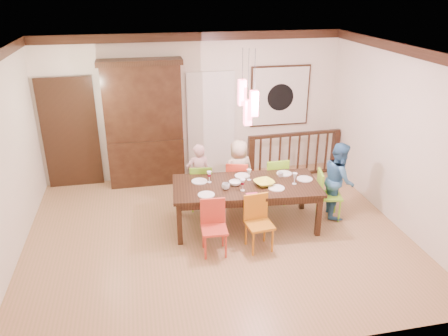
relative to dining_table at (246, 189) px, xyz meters
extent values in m
plane|color=#A4834F|center=(-0.52, -0.22, -0.68)|extent=(6.00, 6.00, 0.00)
plane|color=white|center=(-0.52, -0.22, 2.22)|extent=(6.00, 6.00, 0.00)
plane|color=beige|center=(-0.52, 2.28, 0.77)|extent=(6.00, 0.00, 6.00)
plane|color=beige|center=(-3.52, -0.22, 0.77)|extent=(0.00, 5.00, 5.00)
plane|color=beige|center=(2.48, -0.22, 0.77)|extent=(0.00, 5.00, 5.00)
cube|color=black|center=(-2.92, 2.23, 0.37)|extent=(1.04, 0.07, 2.24)
cube|color=silver|center=(-0.17, 2.25, 0.37)|extent=(0.97, 0.05, 2.22)
cube|color=black|center=(1.28, 2.25, 0.92)|extent=(1.25, 0.04, 1.25)
cube|color=silver|center=(1.28, 2.23, 0.92)|extent=(1.18, 0.02, 1.18)
cylinder|color=black|center=(1.28, 2.21, 0.90)|extent=(0.56, 0.01, 0.56)
cube|color=#EB465F|center=(-0.08, 0.05, 1.57)|extent=(0.11, 0.11, 0.38)
cylinder|color=black|center=(-0.08, 0.05, 1.99)|extent=(0.01, 0.01, 0.46)
cube|color=#EB465F|center=(0.08, -0.05, 1.42)|extent=(0.11, 0.11, 0.38)
cylinder|color=black|center=(0.08, -0.05, 1.92)|extent=(0.01, 0.01, 0.61)
cube|color=#EB465F|center=(0.00, 0.00, 1.27)|extent=(0.11, 0.11, 0.38)
cylinder|color=black|center=(0.00, 0.00, 1.84)|extent=(0.01, 0.01, 0.76)
cube|color=black|center=(0.00, 0.00, 0.05)|extent=(2.44, 1.27, 0.05)
cube|color=black|center=(-1.10, 0.46, -0.33)|extent=(0.09, 0.09, 0.70)
cube|color=black|center=(1.10, 0.46, -0.33)|extent=(0.09, 0.09, 0.70)
cube|color=black|center=(-1.10, -0.46, -0.33)|extent=(0.09, 0.09, 0.70)
cube|color=black|center=(1.10, -0.46, -0.33)|extent=(0.09, 0.09, 0.70)
cube|color=black|center=(0.00, 0.48, -0.03)|extent=(2.15, 0.23, 0.10)
cube|color=black|center=(0.00, -0.48, -0.03)|extent=(2.15, 0.23, 0.10)
cube|color=#69AD25|center=(-0.63, 0.75, -0.26)|extent=(0.43, 0.43, 0.04)
cube|color=#69AD25|center=(-0.63, 0.75, -0.03)|extent=(0.39, 0.09, 0.42)
cylinder|color=#69AD25|center=(-0.78, 0.59, -0.47)|extent=(0.03, 0.03, 0.40)
cylinder|color=#69AD25|center=(-0.47, 0.59, -0.47)|extent=(0.03, 0.03, 0.40)
cylinder|color=#69AD25|center=(-0.78, 0.90, -0.47)|extent=(0.03, 0.03, 0.40)
cylinder|color=#69AD25|center=(-0.47, 0.90, -0.47)|extent=(0.03, 0.03, 0.40)
cube|color=#EC4327|center=(0.04, 0.77, -0.26)|extent=(0.48, 0.48, 0.04)
cube|color=#EC4327|center=(0.04, 0.77, -0.03)|extent=(0.38, 0.15, 0.42)
cylinder|color=#EC4327|center=(-0.12, 0.62, -0.47)|extent=(0.03, 0.03, 0.40)
cylinder|color=#EC4327|center=(0.19, 0.62, -0.47)|extent=(0.03, 0.03, 0.40)
cylinder|color=#EC4327|center=(-0.12, 0.93, -0.47)|extent=(0.03, 0.03, 0.40)
cylinder|color=#EC4327|center=(0.19, 0.93, -0.47)|extent=(0.03, 0.03, 0.40)
cube|color=#7CC724|center=(0.70, 0.68, -0.24)|extent=(0.41, 0.41, 0.04)
cube|color=#7CC724|center=(0.70, 0.68, 0.00)|extent=(0.41, 0.05, 0.44)
cylinder|color=#7CC724|center=(0.54, 0.52, -0.46)|extent=(0.03, 0.03, 0.42)
cylinder|color=#7CC724|center=(0.86, 0.52, -0.46)|extent=(0.03, 0.03, 0.42)
cylinder|color=#7CC724|center=(0.54, 0.85, -0.46)|extent=(0.03, 0.03, 0.42)
cylinder|color=#7CC724|center=(0.86, 0.85, -0.46)|extent=(0.03, 0.03, 0.42)
cube|color=#C43C2A|center=(-0.66, -0.70, -0.28)|extent=(0.39, 0.39, 0.04)
cube|color=#C43C2A|center=(-0.66, -0.70, -0.05)|extent=(0.38, 0.06, 0.41)
cylinder|color=#C43C2A|center=(-0.81, -0.85, -0.48)|extent=(0.03, 0.03, 0.39)
cylinder|color=#C43C2A|center=(-0.51, -0.85, -0.48)|extent=(0.03, 0.03, 0.39)
cylinder|color=#C43C2A|center=(-0.81, -0.55, -0.48)|extent=(0.03, 0.03, 0.39)
cylinder|color=#C43C2A|center=(-0.51, -0.55, -0.48)|extent=(0.03, 0.03, 0.39)
cube|color=#BF7217|center=(0.03, -0.72, -0.27)|extent=(0.42, 0.42, 0.04)
cube|color=#BF7217|center=(0.03, -0.72, -0.04)|extent=(0.38, 0.08, 0.42)
cylinder|color=#BF7217|center=(-0.13, -0.88, -0.48)|extent=(0.03, 0.03, 0.40)
cylinder|color=#BF7217|center=(0.18, -0.88, -0.48)|extent=(0.03, 0.03, 0.40)
cylinder|color=#BF7217|center=(-0.13, -0.57, -0.48)|extent=(0.03, 0.03, 0.40)
cylinder|color=#BF7217|center=(0.18, -0.57, -0.48)|extent=(0.03, 0.03, 0.40)
cube|color=#84CE2D|center=(1.46, -0.04, -0.26)|extent=(0.46, 0.46, 0.04)
cube|color=#84CE2D|center=(1.46, -0.04, -0.03)|extent=(0.12, 0.39, 0.43)
cylinder|color=#84CE2D|center=(1.30, -0.20, -0.47)|extent=(0.03, 0.03, 0.41)
cylinder|color=#84CE2D|center=(1.62, -0.20, -0.47)|extent=(0.03, 0.03, 0.41)
cylinder|color=#84CE2D|center=(1.30, 0.12, -0.47)|extent=(0.03, 0.03, 0.41)
cylinder|color=#84CE2D|center=(1.62, 0.12, -0.47)|extent=(0.03, 0.03, 0.41)
cube|color=black|center=(-1.52, 2.06, -0.21)|extent=(1.46, 0.44, 0.94)
cube|color=black|center=(-1.52, 2.08, 0.99)|extent=(1.46, 0.40, 1.46)
cube|color=black|center=(-1.52, 2.27, 0.99)|extent=(1.25, 0.02, 1.25)
cube|color=black|center=(-1.52, 2.08, 1.74)|extent=(1.56, 0.44, 0.10)
cube|color=black|center=(0.54, 1.73, -0.22)|extent=(0.12, 0.12, 0.92)
cube|color=black|center=(2.39, 1.73, -0.22)|extent=(0.12, 0.12, 0.92)
cube|color=black|center=(1.46, 1.73, 0.25)|extent=(1.97, 0.16, 0.06)
cube|color=black|center=(1.46, 1.73, -0.63)|extent=(1.85, 0.13, 0.05)
imported|color=#F2B8C3|center=(-0.65, 0.89, -0.09)|extent=(0.45, 0.31, 1.17)
imported|color=beige|center=(0.10, 0.91, -0.08)|extent=(0.65, 0.50, 1.18)
imported|color=teal|center=(1.65, 0.05, -0.02)|extent=(0.65, 0.75, 1.32)
imported|color=#E7E641|center=(0.28, -0.08, 0.11)|extent=(0.39, 0.39, 0.08)
imported|color=white|center=(-0.18, 0.02, 0.11)|extent=(0.24, 0.24, 0.06)
imported|color=silver|center=(-0.36, -0.11, 0.12)|extent=(0.14, 0.14, 0.10)
imported|color=silver|center=(0.64, 0.18, 0.12)|extent=(0.12, 0.12, 0.08)
cylinder|color=white|center=(-0.72, 0.25, 0.08)|extent=(0.26, 0.26, 0.01)
cylinder|color=white|center=(0.02, 0.33, 0.08)|extent=(0.26, 0.26, 0.01)
cylinder|color=white|center=(0.74, 0.28, 0.08)|extent=(0.26, 0.26, 0.01)
cylinder|color=white|center=(-0.70, -0.25, 0.08)|extent=(0.26, 0.26, 0.01)
cylinder|color=white|center=(0.43, -0.24, 0.08)|extent=(0.26, 0.26, 0.01)
cylinder|color=white|center=(1.00, -0.01, 0.08)|extent=(0.26, 0.26, 0.01)
cube|color=#D83359|center=(0.00, -0.40, 0.08)|extent=(0.18, 0.14, 0.01)
camera|label=1|loc=(-1.64, -6.18, 3.10)|focal=35.00mm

